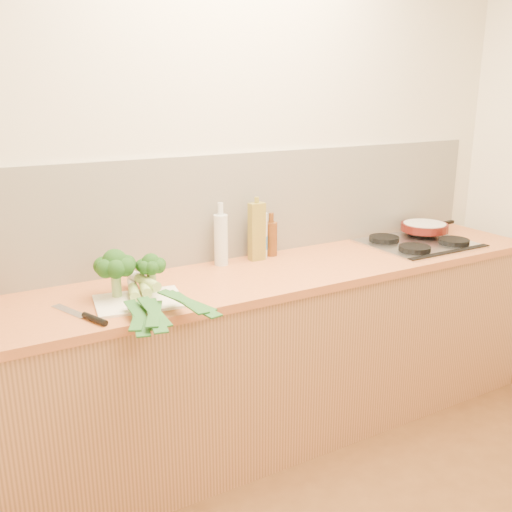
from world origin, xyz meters
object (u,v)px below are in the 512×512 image
(chopping_board, at_px, (139,301))
(chefs_knife, at_px, (88,317))
(skillet, at_px, (425,227))
(gas_hob, at_px, (419,242))

(chopping_board, bearing_deg, chefs_knife, -152.42)
(chopping_board, height_order, skillet, skillet)
(skillet, bearing_deg, gas_hob, -148.87)
(gas_hob, xyz_separation_m, chefs_knife, (-1.90, -0.17, -0.00))
(chefs_knife, distance_m, skillet, 2.08)
(chopping_board, relative_size, chefs_knife, 1.09)
(chefs_knife, relative_size, skillet, 0.81)
(gas_hob, distance_m, skillet, 0.19)
(gas_hob, distance_m, chopping_board, 1.68)
(gas_hob, relative_size, skillet, 1.44)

